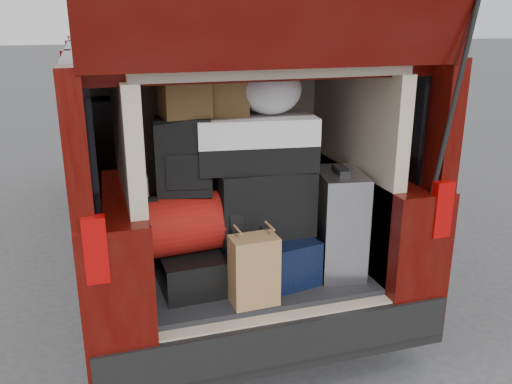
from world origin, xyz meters
TOP-DOWN VIEW (x-y plane):
  - ground at (0.00, 0.00)m, footprint 80.00×80.00m
  - minivan at (0.00, 1.86)m, footprint 1.90×5.35m
  - load_floor at (0.00, 0.28)m, footprint 1.24×1.05m
  - black_hardshell at (-0.37, 0.15)m, footprint 0.39×0.52m
  - navy_hardshell at (0.02, 0.14)m, footprint 0.57×0.66m
  - silver_roller at (0.47, 0.06)m, footprint 0.31×0.43m
  - kraft_bag at (-0.10, -0.17)m, footprint 0.24×0.16m
  - red_duffel at (-0.37, 0.14)m, footprint 0.51×0.36m
  - black_soft_case at (0.05, 0.15)m, footprint 0.53×0.32m
  - backpack at (-0.38, 0.18)m, footprint 0.32×0.23m
  - twotone_duffel at (0.01, 0.17)m, footprint 0.67×0.40m
  - grocery_sack_lower at (-0.36, 0.19)m, footprint 0.25×0.22m
  - grocery_sack_upper at (-0.13, 0.22)m, footprint 0.23×0.20m
  - plastic_bag_center at (0.10, 0.18)m, footprint 0.36×0.34m

SIDE VIEW (x-z plane):
  - ground at x=0.00m, z-range 0.00..0.00m
  - load_floor at x=0.00m, z-range 0.00..0.55m
  - black_hardshell at x=-0.37m, z-range 0.55..0.75m
  - navy_hardshell at x=0.02m, z-range 0.55..0.80m
  - kraft_bag at x=-0.10m, z-range 0.55..0.92m
  - silver_roller at x=0.47m, z-range 0.55..1.14m
  - red_duffel at x=-0.37m, z-range 0.75..1.07m
  - minivan at x=0.00m, z-range -0.47..2.29m
  - black_soft_case at x=0.05m, z-range 0.80..1.18m
  - backpack at x=-0.38m, z-range 1.07..1.48m
  - twotone_duffel at x=0.01m, z-range 1.18..1.46m
  - grocery_sack_upper at x=-0.13m, z-range 1.46..1.68m
  - grocery_sack_lower at x=-0.36m, z-range 1.48..1.69m
  - plastic_bag_center at x=0.10m, z-range 1.46..1.73m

